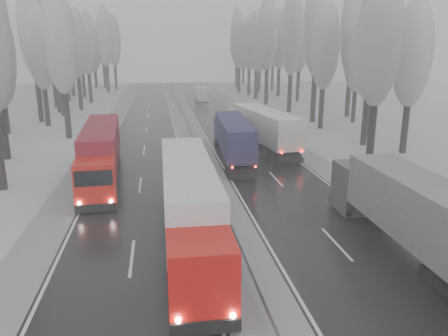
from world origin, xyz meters
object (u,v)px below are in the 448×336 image
object	(u,v)px
truck_blue_box	(232,135)
box_truck_distant	(201,94)
truck_cream_box	(260,126)
truck_red_red	(101,149)
truck_red_white	(189,199)
truck_grey_tarp	(420,215)

from	to	relation	value
truck_blue_box	box_truck_distant	size ratio (longest dim) A/B	2.05
truck_cream_box	truck_red_red	size ratio (longest dim) A/B	1.01
truck_cream_box	truck_red_red	world-z (taller)	truck_cream_box
truck_blue_box	box_truck_distant	bearing A→B (deg)	90.68
truck_blue_box	box_truck_distant	xyz separation A→B (m)	(2.05, 48.81, -0.85)
truck_red_white	box_truck_distant	bearing A→B (deg)	84.09
box_truck_distant	truck_red_red	distance (m)	55.36
truck_cream_box	truck_red_white	distance (m)	23.36
truck_red_white	truck_red_red	bearing A→B (deg)	115.05
truck_grey_tarp	box_truck_distant	xyz separation A→B (m)	(-3.17, 70.39, -1.00)
truck_grey_tarp	box_truck_distant	distance (m)	70.47
box_truck_distant	truck_red_white	size ratio (longest dim) A/B	0.45
truck_blue_box	truck_cream_box	size ratio (longest dim) A/B	0.93
truck_blue_box	truck_red_white	size ratio (longest dim) A/B	0.93
truck_red_red	truck_red_white	bearing A→B (deg)	-68.80
truck_blue_box	truck_grey_tarp	bearing A→B (deg)	-73.30
truck_grey_tarp	box_truck_distant	size ratio (longest dim) A/B	2.18
truck_red_white	truck_red_red	distance (m)	14.14
truck_cream_box	truck_red_red	bearing A→B (deg)	-156.61
truck_blue_box	truck_cream_box	bearing A→B (deg)	50.27
truck_grey_tarp	truck_blue_box	world-z (taller)	truck_grey_tarp
truck_cream_box	box_truck_distant	xyz separation A→B (m)	(-1.51, 44.97, -1.01)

